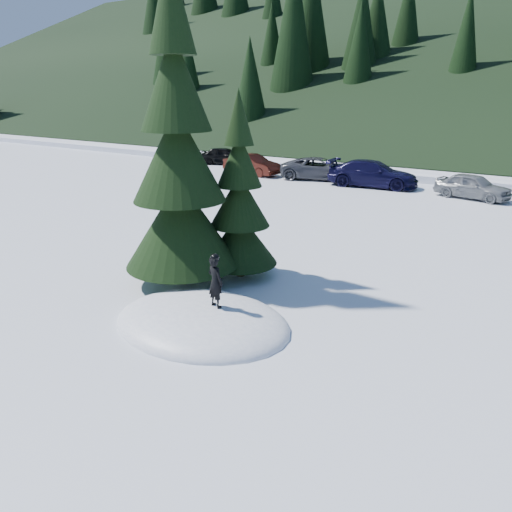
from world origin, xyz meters
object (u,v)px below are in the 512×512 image
Objects in this scene: car_1 at (252,165)px; spruce_short at (240,207)px; car_3 at (373,174)px; spruce_tall at (179,168)px; car_4 at (473,186)px; car_2 at (320,169)px; car_0 at (224,156)px; child_skier at (215,282)px.

spruce_short is at bearing -141.61° from car_1.
car_1 is at bearing 123.73° from spruce_short.
spruce_tall is at bearing 177.10° from car_3.
car_3 is 1.37× the size of car_4.
car_2 is at bearing 74.50° from car_3.
car_4 is at bearing -85.16° from car_1.
car_4 is (3.21, 15.83, -1.46)m from spruce_short.
car_1 is (4.48, -2.82, 0.02)m from car_0.
spruce_tall is at bearing -165.79° from car_0.
child_skier is 27.24m from car_0.
car_1 is 13.75m from car_4.
spruce_short is at bearing -161.90° from car_0.
spruce_short is at bearing 54.46° from spruce_tall.
spruce_short is 1.11× the size of car_2.
car_3 reaches higher than car_1.
car_1 is at bearing -142.98° from car_0.
car_4 is (13.75, 0.05, -0.02)m from car_1.
child_skier is 0.25× the size of car_2.
child_skier is at bearing -63.54° from spruce_short.
child_skier is at bearing -163.44° from car_0.
car_1 reaches higher than car_0.
spruce_tall is 1.67× the size of car_3.
car_1 is (-10.54, 15.79, -1.44)m from spruce_short.
car_1 is (-12.05, 18.82, -0.43)m from child_skier.
spruce_short reaches higher than car_2.
spruce_tall is at bearing -21.32° from child_skier.
car_0 is (-14.03, 20.00, -2.68)m from spruce_tall.
child_skier reaches higher than car_3.
spruce_tall is 18.93m from car_2.
spruce_short is 1.34× the size of car_1.
car_0 is 12.94m from car_3.
child_skier reaches higher than car_2.
car_1 is 0.83× the size of car_2.
car_0 is (-16.54, 21.64, -0.45)m from child_skier.
spruce_short reaches higher than car_3.
spruce_short is 3.54m from child_skier.
child_skier is 0.33× the size of car_4.
spruce_short is 16.36m from car_3.
car_4 is at bearing -113.76° from car_2.
car_0 is 5.30m from car_1.
car_3 is at bearing -66.96° from child_skier.
car_2 is (-4.99, 18.07, -2.65)m from spruce_tall.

